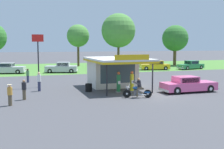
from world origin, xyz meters
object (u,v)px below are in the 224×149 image
object	(u,v)px
motorcycle_with_rider	(138,89)
parked_car_back_row_right	(108,67)
bystander_strolling_foreground	(24,89)
bystander_leaning_by_kiosk	(28,75)
parked_car_second_row_spare	(7,69)
featured_classic_sedan	(188,85)
parked_car_back_row_far_left	(62,68)
gas_pump_offside	(132,82)
roadside_pole_sign	(38,52)
parked_car_back_row_far_right	(155,66)
parked_car_back_row_centre_left	(191,65)
spare_tire_stack	(89,88)
gas_pump_nearside	(119,83)
bystander_admiring_sedan	(39,81)
bystander_chatting_near_pumps	(10,94)

from	to	relation	value
motorcycle_with_rider	parked_car_back_row_right	xyz separation A→B (m)	(4.14, 21.11, 0.05)
bystander_strolling_foreground	bystander_leaning_by_kiosk	bearing A→B (deg)	87.37
parked_car_second_row_spare	bystander_leaning_by_kiosk	size ratio (longest dim) A/B	3.46
featured_classic_sedan	bystander_leaning_by_kiosk	bearing A→B (deg)	140.76
parked_car_back_row_far_left	gas_pump_offside	bearing A→B (deg)	-79.18
bystander_strolling_foreground	roadside_pole_sign	size ratio (longest dim) A/B	0.30
parked_car_back_row_far_right	bystander_leaning_by_kiosk	bearing A→B (deg)	-155.54
parked_car_back_row_right	bystander_leaning_by_kiosk	xyz separation A→B (m)	(-12.22, -9.24, 0.10)
parked_car_second_row_spare	roadside_pole_sign	bearing A→B (deg)	-76.28
featured_classic_sedan	parked_car_back_row_centre_left	distance (m)	23.83
parked_car_second_row_spare	bystander_leaning_by_kiosk	bearing A→B (deg)	-76.30
spare_tire_stack	roadside_pole_sign	bearing A→B (deg)	135.68
motorcycle_with_rider	parked_car_back_row_centre_left	distance (m)	27.91
parked_car_second_row_spare	parked_car_back_row_right	xyz separation A→B (m)	(14.85, -1.54, -0.00)
gas_pump_nearside	parked_car_second_row_spare	size ratio (longest dim) A/B	0.35
bystander_strolling_foreground	roadside_pole_sign	xyz separation A→B (m)	(1.42, 5.94, 2.70)
featured_classic_sedan	bystander_leaning_by_kiosk	size ratio (longest dim) A/B	3.34
gas_pump_nearside	bystander_admiring_sedan	bearing A→B (deg)	155.99
gas_pump_offside	spare_tire_stack	distance (m)	3.90
bystander_leaning_by_kiosk	parked_car_back_row_right	bearing A→B (deg)	37.10
gas_pump_nearside	parked_car_back_row_centre_left	size ratio (longest dim) A/B	0.35
featured_classic_sedan	parked_car_second_row_spare	size ratio (longest dim) A/B	0.96
parked_car_back_row_far_right	bystander_leaning_by_kiosk	xyz separation A→B (m)	(-20.66, -9.40, 0.11)
parked_car_back_row_centre_left	parked_car_back_row_far_right	bearing A→B (deg)	172.43
bystander_leaning_by_kiosk	bystander_chatting_near_pumps	distance (m)	11.77
gas_pump_nearside	parked_car_back_row_far_left	distance (m)	18.98
gas_pump_nearside	motorcycle_with_rider	xyz separation A→B (m)	(0.66, -2.66, -0.18)
gas_pump_offside	parked_car_back_row_right	bearing A→B (deg)	79.16
gas_pump_nearside	bystander_strolling_foreground	bearing A→B (deg)	-174.99
bystander_chatting_near_pumps	bystander_strolling_foreground	bearing A→B (deg)	62.35
bystander_chatting_near_pumps	bystander_admiring_sedan	bearing A→B (deg)	67.37
parked_car_back_row_far_right	bystander_admiring_sedan	world-z (taller)	bystander_admiring_sedan
gas_pump_offside	featured_classic_sedan	xyz separation A→B (m)	(4.66, -1.69, -0.20)
gas_pump_offside	featured_classic_sedan	world-z (taller)	gas_pump_offside
gas_pump_offside	roadside_pole_sign	world-z (taller)	roadside_pole_sign
parked_car_second_row_spare	bystander_admiring_sedan	world-z (taller)	bystander_admiring_sedan
parked_car_second_row_spare	roadside_pole_sign	distance (m)	15.43
motorcycle_with_rider	bystander_admiring_sedan	distance (m)	9.13
featured_classic_sedan	parked_car_second_row_spare	xyz separation A→B (m)	(-15.98, 21.68, 0.07)
parked_car_back_row_far_right	parked_car_back_row_right	bearing A→B (deg)	-178.94
motorcycle_with_rider	parked_car_back_row_right	world-z (taller)	motorcycle_with_rider
featured_classic_sedan	roadside_pole_sign	size ratio (longest dim) A/B	0.99
gas_pump_nearside	bystander_leaning_by_kiosk	world-z (taller)	gas_pump_nearside
parked_car_second_row_spare	spare_tire_stack	bearing A→B (deg)	-67.72
gas_pump_offside	parked_car_back_row_far_right	world-z (taller)	gas_pump_offside
parked_car_second_row_spare	bystander_admiring_sedan	size ratio (longest dim) A/B	3.05
motorcycle_with_rider	bystander_admiring_sedan	world-z (taller)	bystander_admiring_sedan
parked_car_back_row_right	bystander_strolling_foreground	size ratio (longest dim) A/B	3.58
parked_car_back_row_far_left	bystander_admiring_sedan	distance (m)	16.47
gas_pump_nearside	parked_car_second_row_spare	world-z (taller)	gas_pump_nearside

